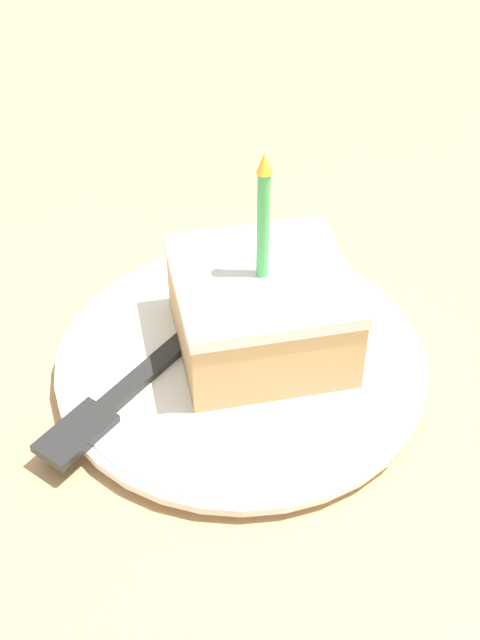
{
  "coord_description": "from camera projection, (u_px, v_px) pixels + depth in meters",
  "views": [
    {
      "loc": [
        0.37,
        -0.09,
        0.38
      ],
      "look_at": [
        -0.0,
        -0.01,
        0.04
      ],
      "focal_mm": 50.0,
      "sensor_mm": 36.0,
      "label": 1
    }
  ],
  "objects": [
    {
      "name": "ground_plane",
      "position": [
        263.0,
        391.0,
        0.56
      ],
      "size": [
        2.4,
        2.4,
        0.04
      ],
      "color": "tan",
      "rests_on": "ground"
    },
    {
      "name": "plate",
      "position": [
        240.0,
        360.0,
        0.54
      ],
      "size": [
        0.22,
        0.22,
        0.01
      ],
      "color": "white",
      "rests_on": "ground_plane"
    },
    {
      "name": "cake_slice",
      "position": [
        254.0,
        310.0,
        0.52
      ],
      "size": [
        0.1,
        0.1,
        0.13
      ],
      "color": "tan",
      "rests_on": "plate"
    },
    {
      "name": "fork",
      "position": [
        132.0,
        385.0,
        0.51
      ],
      "size": [
        0.12,
        0.13,
        0.0
      ],
      "color": "#262626",
      "rests_on": "plate"
    }
  ]
}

